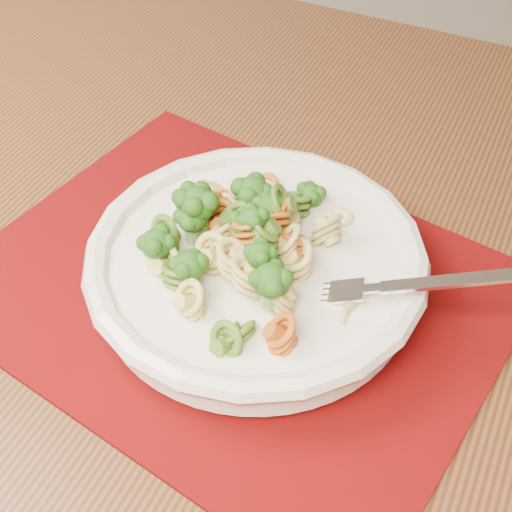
{
  "coord_description": "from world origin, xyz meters",
  "views": [
    {
      "loc": [
        0.45,
        0.05,
        1.13
      ],
      "look_at": [
        0.42,
        0.43,
        0.74
      ],
      "focal_mm": 50.0,
      "sensor_mm": 36.0,
      "label": 1
    }
  ],
  "objects": [
    {
      "name": "pasta_broccoli_heap",
      "position": [
        0.42,
        0.43,
        0.74
      ],
      "size": [
        0.23,
        0.23,
        0.06
      ],
      "primitive_type": null,
      "color": "tan",
      "rests_on": "pasta_bowl"
    },
    {
      "name": "placemat",
      "position": [
        0.4,
        0.43,
        0.7
      ],
      "size": [
        0.52,
        0.49,
        0.0
      ],
      "primitive_type": "cube",
      "rotation": [
        0.0,
        0.0,
        -0.53
      ],
      "color": "#560306",
      "rests_on": "dining_table"
    },
    {
      "name": "pasta_bowl",
      "position": [
        0.42,
        0.43,
        0.73
      ],
      "size": [
        0.27,
        0.27,
        0.05
      ],
      "color": "silver",
      "rests_on": "placemat"
    },
    {
      "name": "dining_table",
      "position": [
        0.47,
        0.51,
        0.59
      ],
      "size": [
        1.44,
        1.19,
        0.69
      ],
      "rotation": [
        0.0,
        0.0,
        -0.37
      ],
      "color": "#583618",
      "rests_on": "ground"
    },
    {
      "name": "fork",
      "position": [
        0.49,
        0.39,
        0.74
      ],
      "size": [
        0.18,
        0.04,
        0.08
      ],
      "primitive_type": null,
      "rotation": [
        0.0,
        -0.35,
        -0.11
      ],
      "color": "silver",
      "rests_on": "pasta_bowl"
    }
  ]
}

